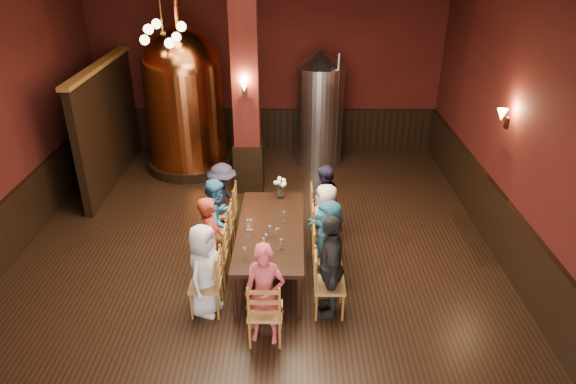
{
  "coord_description": "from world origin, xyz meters",
  "views": [
    {
      "loc": [
        0.55,
        -6.79,
        4.76
      ],
      "look_at": [
        0.51,
        0.2,
        1.21
      ],
      "focal_mm": 32.0,
      "sensor_mm": 36.0,
      "label": 1
    }
  ],
  "objects_px": {
    "person_0": "(204,270)",
    "rose_vase": "(280,185)",
    "steel_vessel": "(319,108)",
    "person_1": "(211,241)",
    "person_2": "(218,220)",
    "dining_table": "(270,232)",
    "copper_kettle": "(185,98)"
  },
  "relations": [
    {
      "from": "rose_vase",
      "to": "copper_kettle",
      "type": "bearing_deg",
      "value": 125.41
    },
    {
      "from": "dining_table",
      "to": "steel_vessel",
      "type": "xyz_separation_m",
      "value": [
        0.94,
        4.27,
        0.59
      ]
    },
    {
      "from": "person_1",
      "to": "copper_kettle",
      "type": "bearing_deg",
      "value": 3.36
    },
    {
      "from": "dining_table",
      "to": "steel_vessel",
      "type": "bearing_deg",
      "value": 78.19
    },
    {
      "from": "person_1",
      "to": "steel_vessel",
      "type": "relative_size",
      "value": 0.56
    },
    {
      "from": "rose_vase",
      "to": "steel_vessel",
      "type": "bearing_deg",
      "value": 76.2
    },
    {
      "from": "person_0",
      "to": "steel_vessel",
      "type": "distance_m",
      "value": 5.59
    },
    {
      "from": "rose_vase",
      "to": "dining_table",
      "type": "bearing_deg",
      "value": -97.59
    },
    {
      "from": "dining_table",
      "to": "steel_vessel",
      "type": "height_order",
      "value": "steel_vessel"
    },
    {
      "from": "person_2",
      "to": "rose_vase",
      "type": "relative_size",
      "value": 3.77
    },
    {
      "from": "person_1",
      "to": "rose_vase",
      "type": "xyz_separation_m",
      "value": [
        0.99,
        1.32,
        0.28
      ]
    },
    {
      "from": "person_1",
      "to": "rose_vase",
      "type": "distance_m",
      "value": 1.67
    },
    {
      "from": "person_1",
      "to": "copper_kettle",
      "type": "height_order",
      "value": "copper_kettle"
    },
    {
      "from": "person_0",
      "to": "steel_vessel",
      "type": "relative_size",
      "value": 0.53
    },
    {
      "from": "copper_kettle",
      "to": "rose_vase",
      "type": "bearing_deg",
      "value": -54.59
    },
    {
      "from": "copper_kettle",
      "to": "person_1",
      "type": "bearing_deg",
      "value": -75.43
    },
    {
      "from": "person_2",
      "to": "person_1",
      "type": "bearing_deg",
      "value": -163.14
    },
    {
      "from": "person_2",
      "to": "rose_vase",
      "type": "distance_m",
      "value": 1.22
    },
    {
      "from": "person_0",
      "to": "rose_vase",
      "type": "distance_m",
      "value": 2.25
    },
    {
      "from": "person_0",
      "to": "dining_table",
      "type": "bearing_deg",
      "value": -21.7
    },
    {
      "from": "steel_vessel",
      "to": "person_0",
      "type": "bearing_deg",
      "value": -108.85
    },
    {
      "from": "dining_table",
      "to": "copper_kettle",
      "type": "height_order",
      "value": "copper_kettle"
    },
    {
      "from": "copper_kettle",
      "to": "rose_vase",
      "type": "distance_m",
      "value": 3.67
    },
    {
      "from": "steel_vessel",
      "to": "rose_vase",
      "type": "distance_m",
      "value": 3.38
    },
    {
      "from": "person_2",
      "to": "rose_vase",
      "type": "height_order",
      "value": "person_2"
    },
    {
      "from": "person_0",
      "to": "person_1",
      "type": "relative_size",
      "value": 0.95
    },
    {
      "from": "copper_kettle",
      "to": "steel_vessel",
      "type": "xyz_separation_m",
      "value": [
        2.9,
        0.32,
        -0.31
      ]
    },
    {
      "from": "person_0",
      "to": "person_1",
      "type": "bearing_deg",
      "value": 18.66
    },
    {
      "from": "person_1",
      "to": "person_2",
      "type": "bearing_deg",
      "value": -11.76
    },
    {
      "from": "person_2",
      "to": "rose_vase",
      "type": "xyz_separation_m",
      "value": [
        0.98,
        0.66,
        0.29
      ]
    },
    {
      "from": "dining_table",
      "to": "copper_kettle",
      "type": "relative_size",
      "value": 0.55
    },
    {
      "from": "person_0",
      "to": "rose_vase",
      "type": "bearing_deg",
      "value": -7.29
    }
  ]
}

